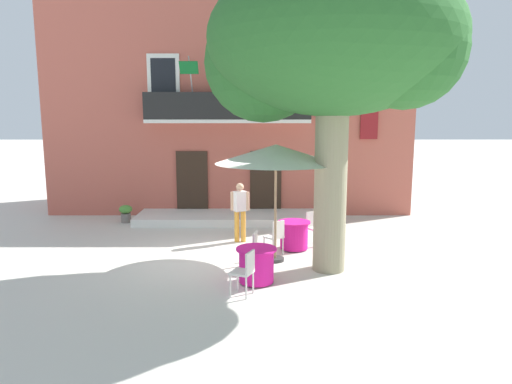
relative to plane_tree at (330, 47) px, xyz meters
name	(u,v)px	position (x,y,z in m)	size (l,w,h in m)	color
ground_plane	(210,257)	(-2.76, 0.87, -4.98)	(120.00, 120.00, 0.00)	beige
building_facade	(232,110)	(-2.55, 7.86, -1.23)	(13.00, 5.09, 7.50)	#BC5B4C
entrance_step_platform	(228,218)	(-2.55, 4.94, -4.86)	(6.09, 1.87, 0.25)	silver
plane_tree	(330,47)	(0.00, 0.00, 0.00)	(5.61, 4.92, 6.77)	gray
cafe_table_near_tree	(294,235)	(-0.58, 1.60, -4.59)	(0.86, 0.86, 0.76)	#DB1984
cafe_chair_near_tree_0	(314,226)	(0.00, 2.08, -4.45)	(0.55, 0.55, 0.91)	silver
cafe_chair_near_tree_1	(276,235)	(-1.10, 1.05, -4.45)	(0.56, 0.56, 0.91)	silver
cafe_table_middle	(257,265)	(-1.58, -0.91, -4.59)	(0.86, 0.86, 0.76)	#DB1984
cafe_chair_middle_0	(245,270)	(-1.80, -1.63, -4.45)	(0.52, 0.52, 0.91)	silver
cafe_chair_middle_1	(260,249)	(-1.51, -0.16, -4.45)	(0.47, 0.47, 0.91)	silver
cafe_umbrella	(276,155)	(-1.12, 0.59, -2.37)	(2.90, 2.90, 2.85)	#997A56
ground_planter_left	(126,213)	(-5.95, 4.77, -4.65)	(0.43, 0.43, 0.59)	slate
pedestrian_near_entrance	(240,209)	(-2.04, 2.35, -4.03)	(0.53, 0.36, 1.68)	gold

